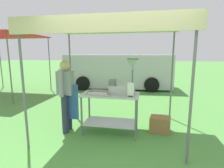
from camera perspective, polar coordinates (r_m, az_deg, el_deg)
ground_plane at (r=8.60m, az=7.46°, el=-2.00°), size 70.00×70.00×0.00m
stall_canopy at (r=3.84m, az=-0.29°, el=17.49°), size 3.06×2.26×2.35m
donut_cart at (r=3.87m, az=-0.55°, el=-6.79°), size 1.24×0.62×0.90m
donut_tray at (r=3.78m, az=-4.25°, el=-2.96°), size 0.43×0.30×0.07m
donut_fryer at (r=3.78m, az=4.00°, el=0.71°), size 0.62×0.28×0.76m
menu_sign at (r=3.55m, az=6.05°, el=-2.13°), size 0.13×0.05×0.29m
vendor at (r=4.04m, az=-14.68°, el=-2.66°), size 0.45×0.53×1.61m
supply_crate at (r=4.23m, az=15.36°, el=-12.48°), size 0.49×0.43×0.34m
van_silver at (r=9.14m, az=2.02°, el=4.35°), size 5.35×2.33×1.69m
neighbour_tent at (r=8.79m, az=-32.56°, el=12.84°), size 2.93×2.77×2.53m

